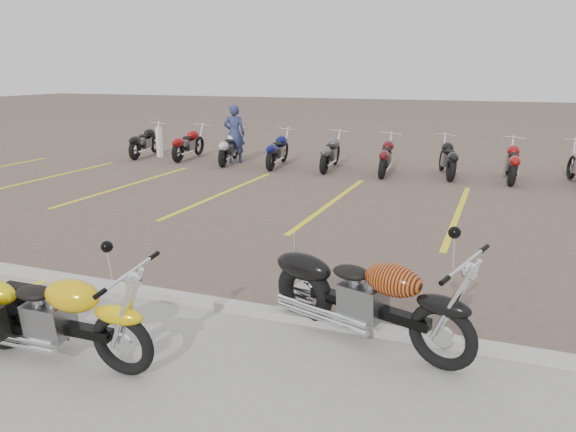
% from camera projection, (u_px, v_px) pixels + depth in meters
% --- Properties ---
extents(ground, '(100.00, 100.00, 0.00)m').
position_uv_depth(ground, '(257.00, 257.00, 8.83)').
color(ground, brown).
rests_on(ground, ground).
extents(concrete_apron, '(60.00, 5.00, 0.01)m').
position_uv_depth(concrete_apron, '(40.00, 415.00, 4.77)').
color(concrete_apron, '#9E9B93').
rests_on(concrete_apron, ground).
extents(curb, '(60.00, 0.18, 0.12)m').
position_uv_depth(curb, '(192.00, 300.00, 7.01)').
color(curb, '#ADAAA3').
rests_on(curb, ground).
extents(parking_stripes, '(38.00, 5.50, 0.01)m').
position_uv_depth(parking_stripes, '(332.00, 203.00, 12.43)').
color(parking_stripes, yellow).
rests_on(parking_stripes, ground).
extents(yellow_cruiser, '(2.28, 0.34, 0.94)m').
position_uv_depth(yellow_cruiser, '(52.00, 318.00, 5.57)').
color(yellow_cruiser, black).
rests_on(yellow_cruiser, ground).
extents(flame_cruiser, '(2.33, 0.93, 1.00)m').
position_uv_depth(flame_cruiser, '(364.00, 300.00, 5.93)').
color(flame_cruiser, black).
rests_on(flame_cruiser, ground).
extents(person_a, '(0.78, 0.65, 1.82)m').
position_uv_depth(person_a, '(234.00, 134.00, 17.62)').
color(person_a, navy).
rests_on(person_a, ground).
extents(bollard, '(0.19, 0.19, 1.00)m').
position_uv_depth(bollard, '(159.00, 142.00, 18.88)').
color(bollard, white).
rests_on(bollard, ground).
extents(bg_bike_row, '(19.08, 2.07, 1.10)m').
position_uv_depth(bg_bike_row, '(416.00, 155.00, 15.66)').
color(bg_bike_row, black).
rests_on(bg_bike_row, ground).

